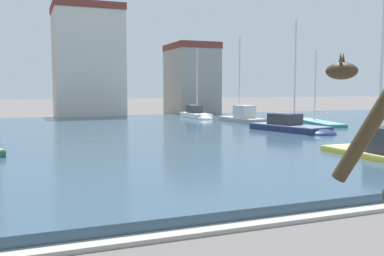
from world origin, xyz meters
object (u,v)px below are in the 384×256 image
at_px(sailboat_grey, 239,119).
at_px(sailboat_yellow, 380,153).
at_px(sailboat_navy, 294,129).
at_px(sailboat_white, 197,116).
at_px(sailboat_teal, 313,124).

xyz_separation_m(sailboat_grey, sailboat_yellow, (-3.95, -21.37, -0.07)).
height_order(sailboat_navy, sailboat_yellow, sailboat_navy).
xyz_separation_m(sailboat_grey, sailboat_white, (-1.88, 6.12, -0.04)).
height_order(sailboat_teal, sailboat_white, sailboat_white).
bearing_deg(sailboat_navy, sailboat_grey, 85.99).
relative_size(sailboat_yellow, sailboat_white, 0.99).
bearing_deg(sailboat_grey, sailboat_white, 107.09).
relative_size(sailboat_grey, sailboat_yellow, 1.10).
height_order(sailboat_grey, sailboat_teal, sailboat_grey).
distance_m(sailboat_navy, sailboat_white, 16.07).
xyz_separation_m(sailboat_teal, sailboat_white, (-7.22, 10.33, 0.24)).
bearing_deg(sailboat_white, sailboat_grey, -72.91).
bearing_deg(sailboat_navy, sailboat_yellow, -105.85).
distance_m(sailboat_grey, sailboat_teal, 6.81).
bearing_deg(sailboat_white, sailboat_navy, -85.76).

